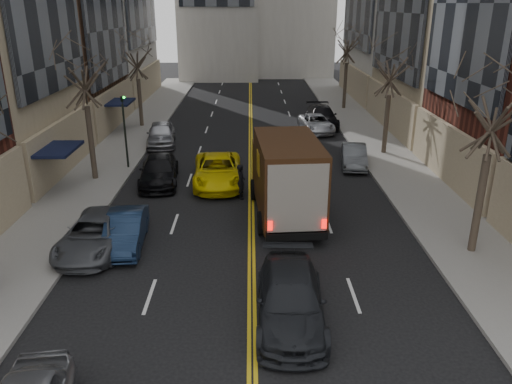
# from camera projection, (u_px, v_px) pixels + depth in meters

# --- Properties ---
(sidewalk_left) EXTENTS (4.00, 66.00, 0.15)m
(sidewalk_left) POSITION_uv_depth(u_px,v_px,m) (122.00, 146.00, 34.74)
(sidewalk_left) COLOR slate
(sidewalk_left) RESTS_ON ground
(sidewalk_right) EXTENTS (4.00, 66.00, 0.15)m
(sidewalk_right) POSITION_uv_depth(u_px,v_px,m) (379.00, 145.00, 34.94)
(sidewalk_right) COLOR slate
(sidewalk_right) RESTS_ON ground
(tree_lf_mid) EXTENTS (3.20, 3.20, 8.91)m
(tree_lf_mid) POSITION_uv_depth(u_px,v_px,m) (81.00, 61.00, 25.88)
(tree_lf_mid) COLOR #382D23
(tree_lf_mid) RESTS_ON sidewalk_left
(tree_lf_far) EXTENTS (3.20, 3.20, 8.12)m
(tree_lf_far) POSITION_uv_depth(u_px,v_px,m) (136.00, 50.00, 38.24)
(tree_lf_far) COLOR #382D23
(tree_lf_far) RESTS_ON sidewalk_left
(tree_rt_near) EXTENTS (3.20, 3.20, 8.71)m
(tree_rt_near) POSITION_uv_depth(u_px,v_px,m) (498.00, 92.00, 17.71)
(tree_rt_near) COLOR #382D23
(tree_rt_near) RESTS_ON sidewalk_right
(tree_rt_mid) EXTENTS (3.20, 3.20, 8.32)m
(tree_rt_mid) POSITION_uv_depth(u_px,v_px,m) (392.00, 59.00, 30.90)
(tree_rt_mid) COLOR #382D23
(tree_rt_mid) RESTS_ON sidewalk_right
(tree_rt_far) EXTENTS (3.20, 3.20, 9.11)m
(tree_rt_far) POSITION_uv_depth(u_px,v_px,m) (348.00, 35.00, 44.72)
(tree_rt_far) COLOR #382D23
(tree_rt_far) RESTS_ON sidewalk_right
(traffic_signal) EXTENTS (0.29, 0.26, 4.70)m
(traffic_signal) POSITION_uv_depth(u_px,v_px,m) (124.00, 123.00, 29.11)
(traffic_signal) COLOR black
(traffic_signal) RESTS_ON sidewalk_left
(ups_truck) EXTENTS (3.24, 7.15, 3.83)m
(ups_truck) POSITION_uv_depth(u_px,v_px,m) (286.00, 178.00, 22.79)
(ups_truck) COLOR black
(ups_truck) RESTS_ON ground
(observer_sedan) EXTENTS (2.27, 5.25, 1.51)m
(observer_sedan) POSITION_uv_depth(u_px,v_px,m) (290.00, 299.00, 15.54)
(observer_sedan) COLOR black
(observer_sedan) RESTS_ON ground
(taxi) EXTENTS (2.92, 5.76, 1.56)m
(taxi) POSITION_uv_depth(u_px,v_px,m) (218.00, 171.00, 27.40)
(taxi) COLOR yellow
(taxi) RESTS_ON ground
(pedestrian) EXTENTS (0.57, 0.74, 1.82)m
(pedestrian) POSITION_uv_depth(u_px,v_px,m) (241.00, 181.00, 25.33)
(pedestrian) COLOR black
(pedestrian) RESTS_ON ground
(parked_lf_b) EXTENTS (1.75, 4.26, 1.37)m
(parked_lf_b) POSITION_uv_depth(u_px,v_px,m) (125.00, 230.00, 20.39)
(parked_lf_b) COLOR #12223B
(parked_lf_b) RESTS_ON ground
(parked_lf_c) EXTENTS (2.49, 5.05, 1.38)m
(parked_lf_c) POSITION_uv_depth(u_px,v_px,m) (95.00, 234.00, 20.08)
(parked_lf_c) COLOR #494C51
(parked_lf_c) RESTS_ON ground
(parked_lf_d) EXTENTS (2.53, 5.16, 1.44)m
(parked_lf_d) POSITION_uv_depth(u_px,v_px,m) (159.00, 170.00, 27.60)
(parked_lf_d) COLOR black
(parked_lf_d) RESTS_ON ground
(parked_lf_e) EXTENTS (2.45, 4.90, 1.60)m
(parked_lf_e) POSITION_uv_depth(u_px,v_px,m) (161.00, 134.00, 34.99)
(parked_lf_e) COLOR #A8AAB0
(parked_lf_e) RESTS_ON ground
(parked_rt_a) EXTENTS (1.93, 4.18, 1.33)m
(parked_rt_a) POSITION_uv_depth(u_px,v_px,m) (354.00, 156.00, 30.42)
(parked_rt_a) COLOR #53575B
(parked_rt_a) RESTS_ON ground
(parked_rt_b) EXTENTS (2.71, 4.93, 1.31)m
(parked_rt_b) POSITION_uv_depth(u_px,v_px,m) (316.00, 123.00, 38.74)
(parked_rt_b) COLOR #B6B8BE
(parked_rt_b) RESTS_ON ground
(parked_rt_c) EXTENTS (2.34, 5.47, 1.57)m
(parked_rt_c) POSITION_uv_depth(u_px,v_px,m) (322.00, 116.00, 40.53)
(parked_rt_c) COLOR black
(parked_rt_c) RESTS_ON ground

